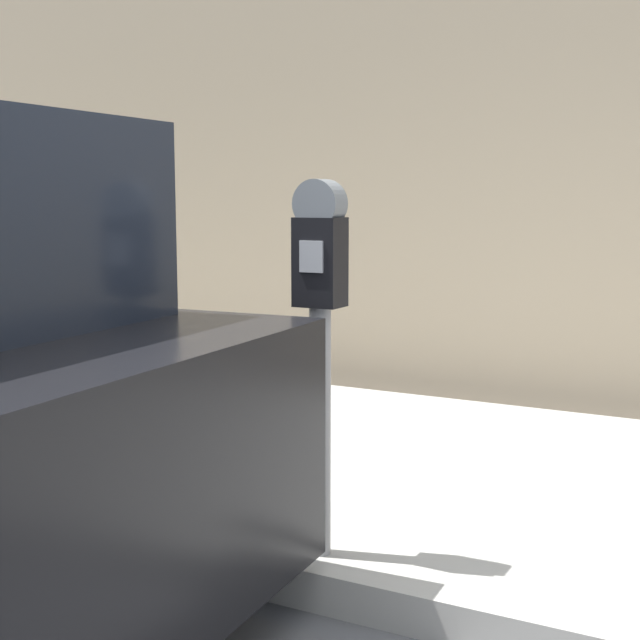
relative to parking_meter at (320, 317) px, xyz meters
name	(u,v)px	position (x,y,z in m)	size (l,w,h in m)	color
sidewalk	(483,487)	(0.23, 1.23, -0.95)	(24.00, 2.80, 0.15)	#ADAAA3
building_facade	(589,4)	(0.23, 3.16, 1.62)	(24.00, 0.30, 5.30)	tan
parking_meter	(320,317)	(0.00, 0.00, 0.00)	(0.17, 0.13, 1.37)	gray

